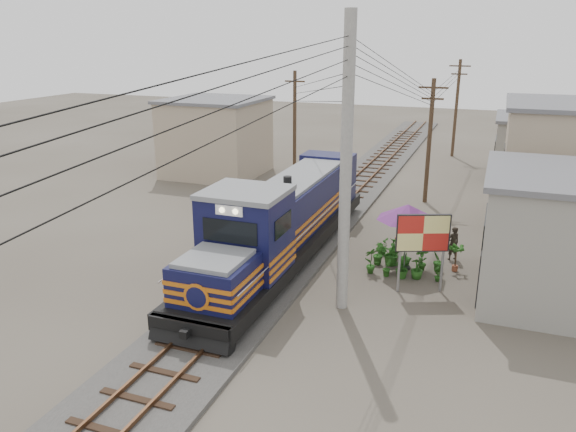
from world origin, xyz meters
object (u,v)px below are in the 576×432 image
at_px(locomotive, 283,223).
at_px(market_umbrella, 408,212).
at_px(billboard, 423,235).
at_px(vendor, 453,243).

xyz_separation_m(locomotive, market_umbrella, (5.02, 0.97, 0.73)).
bearing_deg(billboard, locomotive, 148.57).
bearing_deg(locomotive, billboard, -9.65).
relative_size(locomotive, market_umbrella, 4.78).
xyz_separation_m(billboard, vendor, (0.88, 3.68, -1.49)).
bearing_deg(market_umbrella, vendor, 44.22).
distance_m(billboard, vendor, 4.07).
distance_m(billboard, market_umbrella, 2.17).
relative_size(billboard, vendor, 2.05).
relative_size(market_umbrella, vendor, 2.22).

